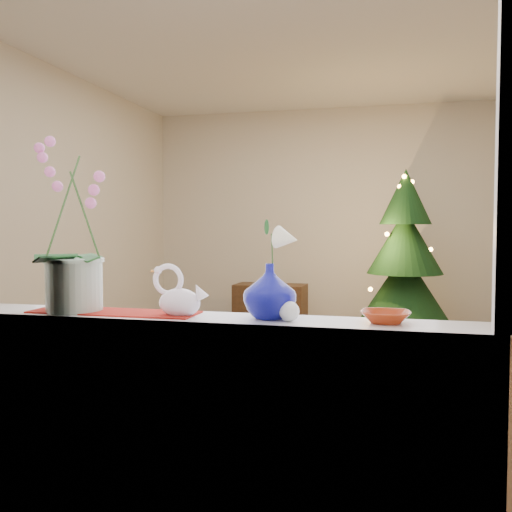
{
  "coord_description": "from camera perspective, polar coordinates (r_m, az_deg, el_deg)",
  "views": [
    {
      "loc": [
        0.74,
        -4.47,
        1.27
      ],
      "look_at": [
        -0.02,
        -1.4,
        1.11
      ],
      "focal_mm": 40.0,
      "sensor_mm": 36.0,
      "label": 1
    }
  ],
  "objects": [
    {
      "name": "wall_left",
      "position": [
        5.38,
        -19.84,
        3.64
      ],
      "size": [
        0.1,
        5.0,
        2.7
      ],
      "primitive_type": "cube",
      "color": "beige",
      "rests_on": "ground"
    },
    {
      "name": "windowsill",
      "position": [
        2.26,
        -5.42,
        -6.53
      ],
      "size": [
        2.2,
        0.26,
        0.04
      ],
      "primitive_type": "cube",
      "color": "white",
      "rests_on": "window_apron"
    },
    {
      "name": "amber_dish",
      "position": [
        2.14,
        12.83,
        -6.04
      ],
      "size": [
        0.16,
        0.16,
        0.04
      ],
      "primitive_type": "imported",
      "rotation": [
        0.0,
        0.0,
        0.01
      ],
      "color": "#972D11",
      "rests_on": "windowsill"
    },
    {
      "name": "paperweight",
      "position": [
        2.12,
        3.33,
        -5.54
      ],
      "size": [
        0.08,
        0.08,
        0.08
      ],
      "primitive_type": "sphere",
      "rotation": [
        0.0,
        0.0,
        0.1
      ],
      "color": "white",
      "rests_on": "windowsill"
    },
    {
      "name": "ceiling",
      "position": [
        4.75,
        4.66,
        20.47
      ],
      "size": [
        5.0,
        5.0,
        0.0
      ],
      "primitive_type": "plane",
      "color": "white",
      "rests_on": "wall_back"
    },
    {
      "name": "runner",
      "position": [
        2.41,
        -14.02,
        -5.46
      ],
      "size": [
        0.7,
        0.2,
        0.01
      ],
      "primitive_type": "cube",
      "color": "maroon",
      "rests_on": "windowsill"
    },
    {
      "name": "window_apron",
      "position": [
        2.3,
        -6.14,
        -18.27
      ],
      "size": [
        2.2,
        0.08,
        0.88
      ],
      "primitive_type": "cube",
      "color": "white",
      "rests_on": "ground"
    },
    {
      "name": "blue_vase",
      "position": [
        2.18,
        1.38,
        -3.12
      ],
      "size": [
        0.28,
        0.28,
        0.24
      ],
      "primitive_type": "imported",
      "rotation": [
        0.0,
        0.0,
        0.22
      ],
      "color": "#050763",
      "rests_on": "windowsill"
    },
    {
      "name": "ground",
      "position": [
        4.71,
        4.51,
        -12.7
      ],
      "size": [
        5.0,
        5.0,
        0.0
      ],
      "primitive_type": "plane",
      "color": "#331E15",
      "rests_on": "ground"
    },
    {
      "name": "xmas_tree",
      "position": [
        6.08,
        14.65,
        -0.32
      ],
      "size": [
        1.2,
        1.2,
        1.86
      ],
      "primitive_type": null,
      "rotation": [
        0.0,
        0.0,
        -0.2
      ],
      "color": "black",
      "rests_on": "ground"
    },
    {
      "name": "wall_front",
      "position": [
        2.11,
        -6.66,
        5.07
      ],
      "size": [
        4.5,
        0.1,
        2.7
      ],
      "primitive_type": "cube",
      "color": "beige",
      "rests_on": "ground"
    },
    {
      "name": "window_frame",
      "position": [
        2.18,
        -6.43,
        14.29
      ],
      "size": [
        2.22,
        0.06,
        1.6
      ],
      "primitive_type": null,
      "color": "white",
      "rests_on": "windowsill"
    },
    {
      "name": "orchid_pot",
      "position": [
        2.46,
        -17.82,
        3.09
      ],
      "size": [
        0.28,
        0.28,
        0.73
      ],
      "primitive_type": null,
      "rotation": [
        0.0,
        0.0,
        0.16
      ],
      "color": "silver",
      "rests_on": "windowsill"
    },
    {
      "name": "lily",
      "position": [
        2.16,
        1.39,
        2.49
      ],
      "size": [
        0.13,
        0.08,
        0.18
      ],
      "primitive_type": null,
      "color": "white",
      "rests_on": "blue_vase"
    },
    {
      "name": "side_table",
      "position": [
        6.6,
        1.44,
        -5.46
      ],
      "size": [
        0.82,
        0.42,
        0.61
      ],
      "primitive_type": "cube",
      "rotation": [
        0.0,
        0.0,
        -0.03
      ],
      "color": "black",
      "rests_on": "ground"
    },
    {
      "name": "swan",
      "position": [
        2.25,
        -7.65,
        -3.55
      ],
      "size": [
        0.25,
        0.19,
        0.19
      ],
      "primitive_type": null,
      "rotation": [
        0.0,
        0.0,
        0.42
      ],
      "color": "white",
      "rests_on": "windowsill"
    },
    {
      "name": "wall_back",
      "position": [
        7.01,
        7.93,
        3.6
      ],
      "size": [
        4.5,
        0.1,
        2.7
      ],
      "primitive_type": "cube",
      "color": "beige",
      "rests_on": "ground"
    }
  ]
}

